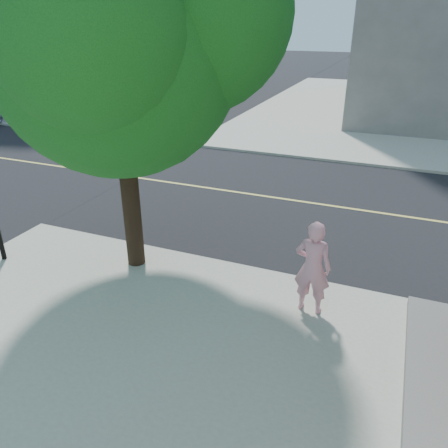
% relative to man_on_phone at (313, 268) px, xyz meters
% --- Properties ---
extents(ground, '(140.00, 140.00, 0.00)m').
position_rel_man_on_phone_xyz_m(ground, '(-6.63, 1.11, -1.06)').
color(ground, black).
rests_on(ground, ground).
extents(road_ew, '(140.00, 9.00, 0.01)m').
position_rel_man_on_phone_xyz_m(road_ew, '(-6.63, 5.61, -1.05)').
color(road_ew, black).
rests_on(road_ew, ground).
extents(sidewalk_nw, '(26.00, 25.00, 0.12)m').
position_rel_man_on_phone_xyz_m(sidewalk_nw, '(-29.63, 22.61, -1.00)').
color(sidewalk_nw, '#A8A897').
rests_on(sidewalk_nw, ground).
extents(man_on_phone, '(0.69, 0.47, 1.87)m').
position_rel_man_on_phone_xyz_m(man_on_phone, '(0.00, 0.00, 0.00)').
color(man_on_phone, pink).
rests_on(man_on_phone, sidewalk_se).
extents(street_tree, '(5.97, 5.42, 7.92)m').
position_rel_man_on_phone_xyz_m(street_tree, '(-3.93, 0.31, 4.18)').
color(street_tree, black).
rests_on(street_tree, sidewalk_se).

